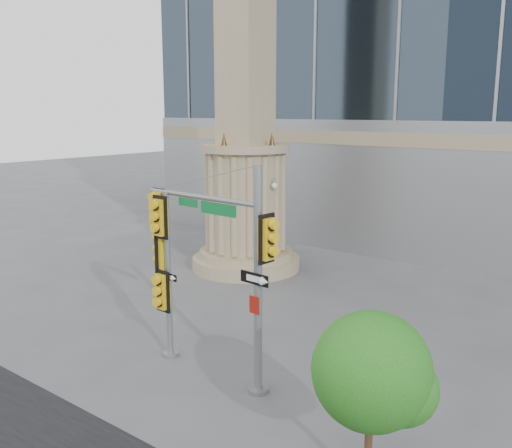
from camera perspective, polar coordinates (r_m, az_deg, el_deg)
The scene contains 5 objects.
ground at distance 13.63m, azimuth -5.47°, elevation -16.82°, with size 120.00×120.00×0.00m, color #545456.
monument at distance 22.77m, azimuth -1.05°, elevation 9.05°, with size 4.40×4.40×16.60m.
main_signal_pole at distance 13.23m, azimuth -2.86°, elevation -2.50°, with size 4.07×0.65×5.26m.
secondary_signal_pole at distance 14.83m, azimuth -9.23°, elevation -3.82°, with size 0.75×0.58×4.40m.
street_tree at distance 9.93m, azimuth 11.70°, elevation -14.68°, with size 2.05×2.00×3.19m.
Camera 1 is at (8.36, -8.64, 6.41)m, focal length 40.00 mm.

